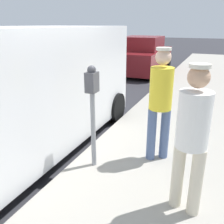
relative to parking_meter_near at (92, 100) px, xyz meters
The scene contains 6 objects.
ground_plane 1.80m from the parking_meter_near, behind, with size 80.00×80.00×0.00m, color #2D2D33.
parking_meter_near is the anchor object (origin of this frame).
pedestrian_in_white 1.47m from the parking_meter_near, 17.37° to the right, with size 0.35×0.34×1.69m.
pedestrian_in_yellow 1.02m from the parking_meter_near, 35.36° to the left, with size 0.34×0.34×1.74m.
parked_van 1.51m from the parking_meter_near, behind, with size 2.14×5.21×2.15m.
parked_sedan_ahead 8.64m from the parking_meter_near, 101.83° to the left, with size 2.00×4.43×1.65m.
Camera 1 is at (2.92, -3.13, 2.20)m, focal length 39.68 mm.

